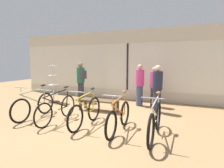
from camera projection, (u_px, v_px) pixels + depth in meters
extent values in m
plane|color=#99754C|center=(95.00, 121.00, 5.25)|extent=(24.00, 24.00, 0.00)
cube|color=beige|center=(127.00, 94.00, 8.29)|extent=(12.00, 0.08, 0.45)
cube|color=silver|center=(128.00, 67.00, 8.12)|extent=(12.00, 0.04, 2.15)
cube|color=beige|center=(128.00, 37.00, 7.95)|extent=(12.00, 0.08, 0.60)
cube|color=black|center=(127.00, 67.00, 8.10)|extent=(0.08, 0.02, 2.15)
torus|color=black|center=(46.00, 103.00, 5.93)|extent=(0.06, 0.72, 0.72)
torus|color=black|center=(21.00, 111.00, 5.02)|extent=(0.06, 0.72, 0.72)
cylinder|color=gray|center=(33.00, 100.00, 5.41)|extent=(0.03, 0.93, 0.51)
cylinder|color=gray|center=(45.00, 97.00, 5.86)|extent=(0.03, 0.11, 0.49)
cylinder|color=gray|center=(33.00, 91.00, 5.40)|extent=(0.03, 0.86, 0.10)
cylinder|color=gray|center=(41.00, 105.00, 5.73)|extent=(0.03, 0.45, 0.03)
cylinder|color=#B2B2B7|center=(43.00, 88.00, 5.79)|extent=(0.02, 0.02, 0.14)
ellipsoid|color=black|center=(43.00, 85.00, 5.78)|extent=(0.11, 0.22, 0.06)
cylinder|color=#B2B2B7|center=(21.00, 90.00, 4.99)|extent=(0.02, 0.02, 0.12)
cylinder|color=#ADADB2|center=(21.00, 88.00, 4.99)|extent=(0.46, 0.02, 0.02)
torus|color=black|center=(68.00, 106.00, 5.63)|extent=(0.04, 0.69, 0.69)
torus|color=black|center=(44.00, 115.00, 4.64)|extent=(0.04, 0.69, 0.69)
cylinder|color=black|center=(56.00, 103.00, 5.07)|extent=(0.03, 1.01, 0.51)
cylinder|color=black|center=(67.00, 99.00, 5.57)|extent=(0.03, 0.11, 0.49)
cylinder|color=black|center=(56.00, 93.00, 5.06)|extent=(0.03, 0.94, 0.10)
cylinder|color=black|center=(63.00, 108.00, 5.41)|extent=(0.03, 0.49, 0.03)
cylinder|color=#B2B2B7|center=(66.00, 89.00, 5.49)|extent=(0.02, 0.02, 0.14)
ellipsoid|color=black|center=(66.00, 87.00, 5.48)|extent=(0.11, 0.22, 0.06)
cylinder|color=#B2B2B7|center=(44.00, 92.00, 4.62)|extent=(0.02, 0.02, 0.12)
cylinder|color=#ADADB2|center=(44.00, 90.00, 4.61)|extent=(0.46, 0.02, 0.02)
torus|color=black|center=(94.00, 109.00, 5.25)|extent=(0.06, 0.71, 0.71)
torus|color=black|center=(75.00, 119.00, 4.34)|extent=(0.06, 0.71, 0.71)
cylinder|color=gold|center=(85.00, 105.00, 4.72)|extent=(0.03, 0.92, 0.51)
cylinder|color=gold|center=(93.00, 101.00, 5.18)|extent=(0.03, 0.11, 0.49)
cylinder|color=gold|center=(85.00, 95.00, 4.72)|extent=(0.03, 0.85, 0.10)
cylinder|color=gold|center=(90.00, 111.00, 5.04)|extent=(0.03, 0.44, 0.03)
cylinder|color=#B2B2B7|center=(93.00, 91.00, 5.10)|extent=(0.02, 0.02, 0.14)
ellipsoid|color=black|center=(93.00, 89.00, 5.09)|extent=(0.11, 0.22, 0.06)
cylinder|color=#B2B2B7|center=(76.00, 94.00, 4.31)|extent=(0.02, 0.02, 0.12)
cylinder|color=#ADADB2|center=(76.00, 92.00, 4.31)|extent=(0.46, 0.02, 0.02)
torus|color=black|center=(125.00, 113.00, 4.86)|extent=(0.06, 0.68, 0.68)
torus|color=black|center=(111.00, 126.00, 3.92)|extent=(0.06, 0.68, 0.68)
cylinder|color=orange|center=(118.00, 110.00, 4.32)|extent=(0.03, 0.95, 0.51)
cylinder|color=orange|center=(125.00, 105.00, 4.79)|extent=(0.03, 0.11, 0.49)
cylinder|color=orange|center=(119.00, 99.00, 4.31)|extent=(0.03, 0.88, 0.10)
cylinder|color=orange|center=(122.00, 116.00, 4.65)|extent=(0.03, 0.46, 0.03)
cylinder|color=#B2B2B7|center=(124.00, 94.00, 4.71)|extent=(0.02, 0.02, 0.14)
ellipsoid|color=brown|center=(124.00, 91.00, 4.70)|extent=(0.11, 0.22, 0.06)
cylinder|color=#B2B2B7|center=(112.00, 98.00, 3.90)|extent=(0.02, 0.02, 0.12)
cylinder|color=#ADADB2|center=(112.00, 96.00, 3.89)|extent=(0.46, 0.02, 0.02)
torus|color=black|center=(158.00, 116.00, 4.51)|extent=(0.06, 0.74, 0.74)
torus|color=black|center=(151.00, 131.00, 3.52)|extent=(0.06, 0.74, 0.74)
cylinder|color=#BCBCC1|center=(155.00, 113.00, 3.95)|extent=(0.03, 1.01, 0.51)
cylinder|color=#BCBCC1|center=(158.00, 107.00, 4.45)|extent=(0.03, 0.11, 0.49)
cylinder|color=#BCBCC1|center=(156.00, 101.00, 3.94)|extent=(0.03, 0.94, 0.10)
cylinder|color=#BCBCC1|center=(157.00, 119.00, 4.29)|extent=(0.03, 0.49, 0.03)
cylinder|color=#B2B2B7|center=(158.00, 96.00, 4.37)|extent=(0.02, 0.02, 0.14)
ellipsoid|color=brown|center=(158.00, 93.00, 4.36)|extent=(0.11, 0.22, 0.06)
cylinder|color=#B2B2B7|center=(152.00, 101.00, 3.50)|extent=(0.02, 0.02, 0.12)
cylinder|color=#ADADB2|center=(152.00, 98.00, 3.49)|extent=(0.46, 0.02, 0.02)
cylinder|color=#333333|center=(54.00, 102.00, 7.68)|extent=(0.48, 0.48, 0.03)
cylinder|color=silver|center=(53.00, 83.00, 7.57)|extent=(0.04, 0.04, 1.68)
cylinder|color=white|center=(54.00, 94.00, 7.64)|extent=(0.40, 0.40, 0.02)
cylinder|color=white|center=(53.00, 85.00, 7.58)|extent=(0.40, 0.40, 0.02)
cylinder|color=white|center=(53.00, 75.00, 7.53)|extent=(0.40, 0.40, 0.02)
cylinder|color=white|center=(52.00, 66.00, 7.48)|extent=(0.40, 0.40, 0.02)
cube|color=brown|center=(99.00, 100.00, 6.27)|extent=(1.40, 0.44, 0.05)
cube|color=brown|center=(81.00, 105.00, 6.38)|extent=(0.08, 0.08, 0.36)
cube|color=brown|center=(114.00, 109.00, 5.89)|extent=(0.08, 0.08, 0.36)
cube|color=brown|center=(86.00, 103.00, 6.71)|extent=(0.08, 0.08, 0.36)
cube|color=brown|center=(118.00, 106.00, 6.22)|extent=(0.08, 0.08, 0.36)
cylinder|color=#2D2D38|center=(157.00, 101.00, 6.09)|extent=(0.35, 0.35, 0.81)
cylinder|color=#23283D|center=(158.00, 80.00, 6.00)|extent=(0.46, 0.46, 0.64)
sphere|color=beige|center=(158.00, 68.00, 5.94)|extent=(0.21, 0.21, 0.21)
cylinder|color=#2D2D38|center=(81.00, 92.00, 7.80)|extent=(0.35, 0.35, 0.85)
cylinder|color=#286647|center=(81.00, 75.00, 7.70)|extent=(0.46, 0.46, 0.67)
sphere|color=#9E7051|center=(80.00, 65.00, 7.64)|extent=(0.22, 0.22, 0.22)
cube|color=#38383D|center=(83.00, 75.00, 7.51)|extent=(0.24, 0.28, 0.36)
cylinder|color=#424C6B|center=(139.00, 96.00, 7.01)|extent=(0.33, 0.33, 0.81)
cylinder|color=#D13D84|center=(140.00, 78.00, 6.92)|extent=(0.43, 0.43, 0.64)
sphere|color=tan|center=(140.00, 67.00, 6.87)|extent=(0.21, 0.21, 0.21)
cylinder|color=#2D2D38|center=(154.00, 97.00, 6.89)|extent=(0.28, 0.28, 0.76)
cylinder|color=#D13D84|center=(154.00, 80.00, 6.80)|extent=(0.37, 0.37, 0.60)
sphere|color=tan|center=(155.00, 69.00, 6.75)|extent=(0.20, 0.20, 0.20)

